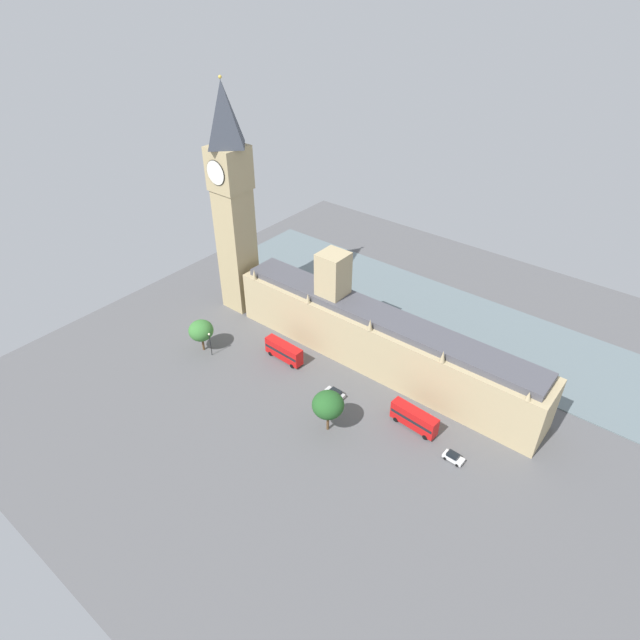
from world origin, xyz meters
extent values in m
plane|color=#565659|center=(0.00, 0.00, 0.00)|extent=(149.40, 149.40, 0.00)
cube|color=slate|center=(-29.87, 0.00, 0.12)|extent=(31.74, 134.46, 0.25)
cube|color=tan|center=(-2.00, 0.00, 6.62)|extent=(10.96, 79.40, 13.23)
cube|color=tan|center=(-2.00, -14.29, 12.77)|extent=(6.43, 6.43, 25.55)
cube|color=#4C4C54|center=(-2.00, 0.00, 14.03)|extent=(8.33, 76.22, 1.60)
cone|color=tan|center=(3.08, -35.73, 14.62)|extent=(1.20, 1.20, 2.77)
cone|color=tan|center=(3.08, -17.86, 14.48)|extent=(1.20, 1.20, 2.49)
cone|color=tan|center=(3.08, 0.00, 14.68)|extent=(1.20, 1.20, 2.89)
cone|color=tan|center=(3.08, 17.86, 14.68)|extent=(1.20, 1.20, 2.89)
cone|color=tan|center=(3.08, 35.73, 14.24)|extent=(1.20, 1.20, 2.01)
cube|color=tan|center=(-0.43, -45.25, 16.97)|extent=(7.68, 7.68, 33.95)
cube|color=tan|center=(-0.43, -45.25, 39.28)|extent=(8.45, 8.45, 10.66)
cylinder|color=silver|center=(3.94, -45.25, 39.28)|extent=(0.25, 5.84, 5.84)
torus|color=black|center=(3.94, -45.25, 39.28)|extent=(0.24, 6.08, 6.08)
cylinder|color=silver|center=(-0.43, -49.62, 39.28)|extent=(5.84, 0.25, 5.84)
torus|color=black|center=(-0.43, -49.62, 39.28)|extent=(6.08, 0.24, 6.08)
pyramid|color=#383D47|center=(-0.43, -45.25, 51.94)|extent=(8.45, 8.45, 14.66)
sphere|color=gold|center=(-0.43, -45.25, 59.67)|extent=(0.80, 0.80, 0.80)
cube|color=red|center=(10.77, -19.25, 2.65)|extent=(2.86, 10.58, 4.20)
cube|color=black|center=(10.77, -19.25, 2.73)|extent=(2.91, 10.18, 0.70)
cylinder|color=black|center=(11.79, -22.97, 0.55)|extent=(0.39, 1.11, 1.10)
cylinder|color=black|center=(9.49, -22.89, 0.55)|extent=(0.39, 1.11, 1.10)
cylinder|color=black|center=(12.05, -15.62, 0.55)|extent=(0.39, 1.11, 1.10)
cylinder|color=black|center=(9.75, -15.54, 0.55)|extent=(0.39, 1.11, 1.10)
cube|color=#B7B7BC|center=(13.34, -1.65, 0.72)|extent=(1.82, 4.78, 0.75)
cube|color=black|center=(13.34, -1.41, 1.42)|extent=(1.50, 2.69, 0.65)
cylinder|color=black|center=(14.09, -3.18, 0.34)|extent=(0.26, 0.68, 0.68)
cylinder|color=black|center=(12.53, -3.15, 0.34)|extent=(0.26, 0.68, 0.68)
cylinder|color=black|center=(14.15, -0.14, 0.34)|extent=(0.26, 0.68, 0.68)
cylinder|color=black|center=(12.59, -0.11, 0.34)|extent=(0.26, 0.68, 0.68)
cube|color=red|center=(10.67, 17.04, 2.65)|extent=(3.26, 10.65, 4.20)
cube|color=black|center=(10.67, 17.04, 2.73)|extent=(3.29, 10.26, 0.70)
cylinder|color=black|center=(9.79, 20.78, 0.55)|extent=(0.43, 1.12, 1.10)
cylinder|color=black|center=(12.09, 20.62, 0.55)|extent=(0.43, 1.12, 1.10)
cylinder|color=black|center=(9.26, 13.45, 0.55)|extent=(0.43, 1.12, 1.10)
cylinder|color=black|center=(11.55, 13.29, 0.55)|extent=(0.43, 1.12, 1.10)
cube|color=silver|center=(13.48, 27.75, 0.72)|extent=(2.02, 4.17, 0.75)
cube|color=black|center=(13.48, 27.55, 1.42)|extent=(1.66, 2.35, 0.65)
cylinder|color=black|center=(12.67, 29.10, 0.34)|extent=(0.27, 0.69, 0.68)
cylinder|color=black|center=(14.39, 29.03, 0.34)|extent=(0.27, 0.69, 0.68)
cylinder|color=black|center=(12.58, 26.47, 0.34)|extent=(0.27, 0.69, 0.68)
cylinder|color=black|center=(14.29, 26.41, 0.34)|extent=(0.27, 0.69, 0.68)
cylinder|color=#336B60|center=(6.41, 18.69, 0.64)|extent=(0.60, 0.60, 1.28)
sphere|color=tan|center=(6.41, 18.69, 1.41)|extent=(0.25, 0.25, 0.25)
cube|color=#336B60|center=(6.63, 18.53, 0.71)|extent=(0.26, 0.30, 0.23)
cylinder|color=brown|center=(22.31, 3.33, 2.22)|extent=(0.56, 0.56, 4.44)
ellipsoid|color=#235623|center=(22.31, 3.33, 6.92)|extent=(6.61, 6.61, 5.62)
cylinder|color=brown|center=(20.52, -37.69, 1.80)|extent=(0.56, 0.56, 3.60)
ellipsoid|color=#387533|center=(20.52, -37.69, 5.88)|extent=(6.10, 6.10, 5.18)
cylinder|color=black|center=(20.76, -34.39, 3.06)|extent=(0.18, 0.18, 6.11)
sphere|color=#F2EAC6|center=(20.76, -34.39, 6.39)|extent=(0.56, 0.56, 0.56)
camera|label=1|loc=(84.08, 50.77, 82.09)|focal=29.66mm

